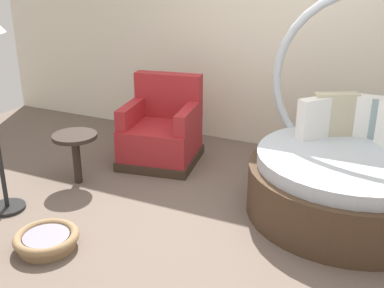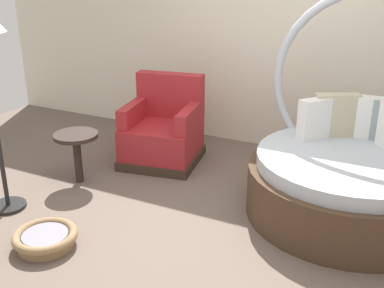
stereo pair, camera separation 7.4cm
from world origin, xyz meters
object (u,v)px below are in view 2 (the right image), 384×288
red_armchair (163,132)px  pet_basket (45,238)px  side_table (76,142)px  round_daybed (350,171)px

red_armchair → pet_basket: red_armchair is taller
pet_basket → side_table: (-0.52, 1.06, 0.35)m
round_daybed → side_table: bearing=-166.8°
red_armchair → pet_basket: size_ratio=1.84×
pet_basket → side_table: size_ratio=0.98×
round_daybed → red_armchair: size_ratio=2.05×
red_armchair → side_table: (-0.50, -0.87, 0.10)m
round_daybed → pet_basket: (-2.02, -1.65, -0.32)m
round_daybed → side_table: 2.61m
red_armchair → side_table: bearing=-119.8°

